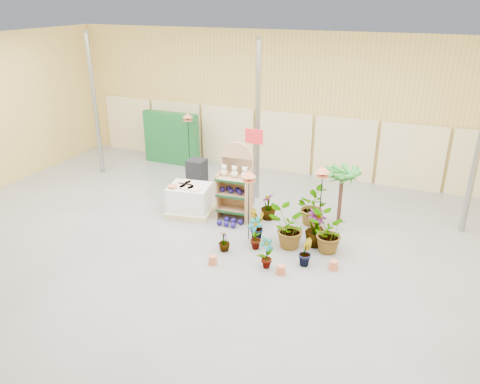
# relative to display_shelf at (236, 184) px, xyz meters

# --- Properties ---
(room) EXTENTS (15.20, 12.10, 4.70)m
(room) POSITION_rel_display_shelf_xyz_m (0.06, -1.17, 1.28)
(room) COLOR slate
(room) RESTS_ON ground
(display_shelf) EXTENTS (0.89, 0.59, 2.05)m
(display_shelf) POSITION_rel_display_shelf_xyz_m (0.00, 0.00, 0.00)
(display_shelf) COLOR tan
(display_shelf) RESTS_ON ground
(teddy_bears) EXTENTS (0.75, 0.19, 0.31)m
(teddy_bears) POSITION_rel_display_shelf_xyz_m (0.02, -0.10, 0.36)
(teddy_bears) COLOR beige
(teddy_bears) RESTS_ON display_shelf
(gazing_balls_shelf) EXTENTS (0.75, 0.26, 0.14)m
(gazing_balls_shelf) POSITION_rel_display_shelf_xyz_m (0.00, -0.12, -0.13)
(gazing_balls_shelf) COLOR #17105A
(gazing_balls_shelf) RESTS_ON display_shelf
(gazing_balls_floor) EXTENTS (0.63, 0.39, 0.15)m
(gazing_balls_floor) POSITION_rel_display_shelf_xyz_m (0.05, -0.52, -0.86)
(gazing_balls_floor) COLOR #17105A
(gazing_balls_floor) RESTS_ON ground
(pallet_stack) EXTENTS (1.29, 1.12, 0.86)m
(pallet_stack) POSITION_rel_display_shelf_xyz_m (-1.21, -0.32, -0.52)
(pallet_stack) COLOR #CAB781
(pallet_stack) RESTS_ON ground
(charcoal_planters) EXTENTS (0.50, 0.50, 1.00)m
(charcoal_planters) POSITION_rel_display_shelf_xyz_m (-1.75, 1.16, -0.43)
(charcoal_planters) COLOR black
(charcoal_planters) RESTS_ON ground
(trellis_stock) EXTENTS (2.00, 0.30, 1.80)m
(trellis_stock) POSITION_rel_display_shelf_xyz_m (-3.74, 3.12, -0.03)
(trellis_stock) COLOR #145623
(trellis_stock) RESTS_ON ground
(offer_sign) EXTENTS (0.50, 0.08, 2.20)m
(offer_sign) POSITION_rel_display_shelf_xyz_m (0.16, 0.89, 0.63)
(offer_sign) COLOR gray
(offer_sign) RESTS_ON ground
(bird_table_front) EXTENTS (0.34, 0.34, 1.76)m
(bird_table_front) POSITION_rel_display_shelf_xyz_m (0.76, -1.01, 0.69)
(bird_table_front) COLOR black
(bird_table_front) RESTS_ON ground
(bird_table_right) EXTENTS (0.34, 0.34, 1.80)m
(bird_table_right) POSITION_rel_display_shelf_xyz_m (2.28, -0.19, 0.73)
(bird_table_right) COLOR black
(bird_table_right) RESTS_ON ground
(bird_table_back) EXTENTS (0.34, 0.34, 2.00)m
(bird_table_back) POSITION_rel_display_shelf_xyz_m (-2.75, 2.55, 0.92)
(bird_table_back) COLOR black
(bird_table_back) RESTS_ON ground
(palm) EXTENTS (0.70, 0.70, 1.62)m
(palm) POSITION_rel_display_shelf_xyz_m (2.60, 0.68, 0.44)
(palm) COLOR #44291D
(palm) RESTS_ON ground
(potted_plant_0) EXTENTS (0.50, 0.43, 0.79)m
(potted_plant_0) POSITION_rel_display_shelf_xyz_m (1.07, -1.39, -0.54)
(potted_plant_0) COLOR #287F28
(potted_plant_0) RESTS_ON ground
(potted_plant_1) EXTENTS (0.34, 0.41, 0.70)m
(potted_plant_1) POSITION_rel_display_shelf_xyz_m (0.97, -0.97, -0.58)
(potted_plant_1) COLOR #287F28
(potted_plant_1) RESTS_ON ground
(potted_plant_2) EXTENTS (1.17, 1.12, 1.00)m
(potted_plant_2) POSITION_rel_display_shelf_xyz_m (1.76, -1.05, -0.43)
(potted_plant_2) COLOR #287F28
(potted_plant_2) RESTS_ON ground
(potted_plant_3) EXTENTS (0.67, 0.67, 0.89)m
(potted_plant_3) POSITION_rel_display_shelf_xyz_m (2.33, -0.70, -0.49)
(potted_plant_3) COLOR #287F28
(potted_plant_3) RESTS_ON ground
(potted_plant_4) EXTENTS (0.43, 0.47, 0.75)m
(potted_plant_4) POSITION_rel_display_shelf_xyz_m (2.29, -0.21, -0.56)
(potted_plant_4) COLOR #287F28
(potted_plant_4) RESTS_ON ground
(potted_plant_5) EXTENTS (0.38, 0.37, 0.53)m
(potted_plant_5) POSITION_rel_display_shelf_xyz_m (0.73, -0.44, -0.67)
(potted_plant_5) COLOR #287F28
(potted_plant_5) RESTS_ON ground
(potted_plant_6) EXTENTS (1.05, 1.10, 0.96)m
(potted_plant_6) POSITION_rel_display_shelf_xyz_m (1.92, 0.37, -0.45)
(potted_plant_6) COLOR #287F28
(potted_plant_6) RESTS_ON ground
(potted_plant_7) EXTENTS (0.36, 0.36, 0.48)m
(potted_plant_7) POSITION_rel_display_shelf_xyz_m (0.45, -1.76, -0.69)
(potted_plant_7) COLOR #287F28
(potted_plant_7) RESTS_ON ground
(potted_plant_8) EXTENTS (0.38, 0.46, 0.75)m
(potted_plant_8) POSITION_rel_display_shelf_xyz_m (1.59, -2.08, -0.56)
(potted_plant_8) COLOR #287F28
(potted_plant_8) RESTS_ON ground
(potted_plant_9) EXTENTS (0.29, 0.35, 0.62)m
(potted_plant_9) POSITION_rel_display_shelf_xyz_m (2.33, -1.64, -0.62)
(potted_plant_9) COLOR #287F28
(potted_plant_9) RESTS_ON ground
(potted_plant_10) EXTENTS (1.02, 0.94, 0.95)m
(potted_plant_10) POSITION_rel_display_shelf_xyz_m (2.63, -0.91, -0.46)
(potted_plant_10) COLOR #287F28
(potted_plant_10) RESTS_ON ground
(potted_plant_11) EXTENTS (0.47, 0.47, 0.73)m
(potted_plant_11) POSITION_rel_display_shelf_xyz_m (0.84, 0.20, -0.57)
(potted_plant_11) COLOR #287F28
(potted_plant_11) RESTS_ON ground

